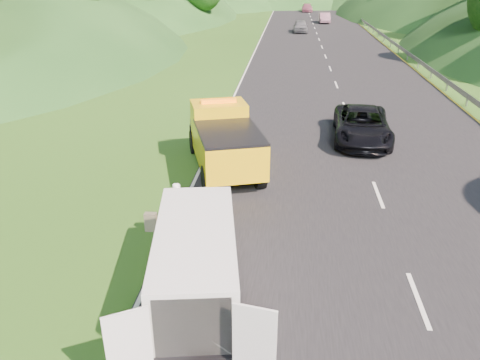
# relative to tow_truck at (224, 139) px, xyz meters

# --- Properties ---
(ground) EXTENTS (320.00, 320.00, 0.00)m
(ground) POSITION_rel_tow_truck_xyz_m (2.94, -5.95, -1.28)
(ground) COLOR #38661E
(ground) RESTS_ON ground
(road_surface) EXTENTS (14.00, 200.00, 0.02)m
(road_surface) POSITION_rel_tow_truck_xyz_m (5.94, 34.05, -1.27)
(road_surface) COLOR black
(road_surface) RESTS_ON ground
(guardrail) EXTENTS (0.06, 140.00, 1.52)m
(guardrail) POSITION_rel_tow_truck_xyz_m (13.24, 46.55, -1.28)
(guardrail) COLOR gray
(guardrail) RESTS_ON ground
(tree_line_left) EXTENTS (14.00, 140.00, 14.00)m
(tree_line_left) POSITION_rel_tow_truck_xyz_m (-16.06, 54.05, -1.28)
(tree_line_left) COLOR #294E17
(tree_line_left) RESTS_ON ground
(tree_line_right) EXTENTS (14.00, 140.00, 14.00)m
(tree_line_right) POSITION_rel_tow_truck_xyz_m (25.94, 54.05, -1.28)
(tree_line_right) COLOR #294E17
(tree_line_right) RESTS_ON ground
(tow_truck) EXTENTS (3.95, 6.48, 2.62)m
(tow_truck) POSITION_rel_tow_truck_xyz_m (0.00, 0.00, 0.00)
(tow_truck) COLOR black
(tow_truck) RESTS_ON ground
(white_van) EXTENTS (3.33, 6.03, 2.03)m
(white_van) POSITION_rel_tow_truck_xyz_m (0.47, -8.39, -0.13)
(white_van) COLOR black
(white_van) RESTS_ON ground
(woman) EXTENTS (0.52, 0.63, 1.51)m
(woman) POSITION_rel_tow_truck_xyz_m (-0.76, -4.96, -1.28)
(woman) COLOR white
(woman) RESTS_ON ground
(child) EXTENTS (0.63, 0.55, 1.10)m
(child) POSITION_rel_tow_truck_xyz_m (0.31, -5.41, -1.28)
(child) COLOR tan
(child) RESTS_ON ground
(suitcase) EXTENTS (0.38, 0.22, 0.61)m
(suitcase) POSITION_rel_tow_truck_xyz_m (-1.60, -5.28, -0.98)
(suitcase) COLOR brown
(suitcase) RESTS_ON ground
(passing_suv) EXTENTS (2.90, 5.67, 1.53)m
(passing_suv) POSITION_rel_tow_truck_xyz_m (6.08, 4.05, -1.28)
(passing_suv) COLOR black
(passing_suv) RESTS_ON ground
(dist_car_a) EXTENTS (1.82, 4.52, 1.54)m
(dist_car_a) POSITION_rel_tow_truck_xyz_m (3.82, 46.90, -1.28)
(dist_car_a) COLOR #54555A
(dist_car_a) RESTS_ON ground
(dist_car_b) EXTENTS (1.56, 4.46, 1.47)m
(dist_car_b) POSITION_rel_tow_truck_xyz_m (7.71, 59.19, -1.28)
(dist_car_b) COLOR #744D5D
(dist_car_b) RESTS_ON ground
(dist_car_c) EXTENTS (2.01, 4.94, 1.43)m
(dist_car_c) POSITION_rel_tow_truck_xyz_m (5.64, 80.18, -1.28)
(dist_car_c) COLOR #88445A
(dist_car_c) RESTS_ON ground
(dist_car_d) EXTENTS (1.82, 4.52, 1.54)m
(dist_car_d) POSITION_rel_tow_truck_xyz_m (4.31, 107.56, -1.28)
(dist_car_d) COLOR #696840
(dist_car_d) RESTS_ON ground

